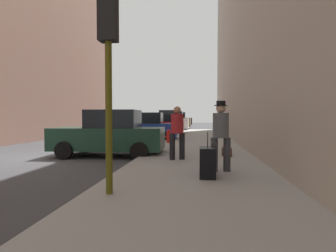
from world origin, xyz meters
The scene contains 14 objects.
ground_plane centered at (0.00, 0.00, 0.00)m, with size 120.00×120.00×0.00m, color #38383A.
sidewalk centered at (6.00, 0.00, 0.07)m, with size 4.00×40.00×0.15m, color gray.
parked_dark_green_sedan centered at (2.65, 0.61, 0.85)m, with size 4.27×2.18×1.79m.
parked_blue_sedan centered at (2.65, 7.04, 0.85)m, with size 4.27×2.19×1.79m.
parked_red_hatchback centered at (2.65, 13.27, 0.85)m, with size 4.21×2.07×1.79m.
parked_white_van centered at (2.65, 19.29, 1.03)m, with size 4.60×2.07×2.25m.
parked_bronze_suv centered at (2.65, 25.49, 1.03)m, with size 4.63×2.11×2.25m.
parked_black_suv centered at (2.65, 32.23, 1.03)m, with size 4.61×2.08×2.25m.
fire_hydrant centered at (4.45, 4.71, 0.50)m, with size 0.42×0.22×0.70m.
traffic_light centered at (4.50, -4.70, 2.76)m, with size 0.32×0.32×3.60m.
pedestrian_with_beanie centered at (6.63, -2.50, 1.14)m, with size 0.52×0.44×1.78m.
pedestrian_in_red_jacket centered at (5.39, -0.84, 1.10)m, with size 0.53×0.50×1.71m.
rolling_suitcase centered at (6.28, -3.22, 0.49)m, with size 0.36×0.56×1.04m.
duffel_bag centered at (7.06, 0.20, 0.29)m, with size 0.32×0.44×0.28m.
Camera 1 is at (6.10, -9.20, 1.53)m, focal length 28.00 mm.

